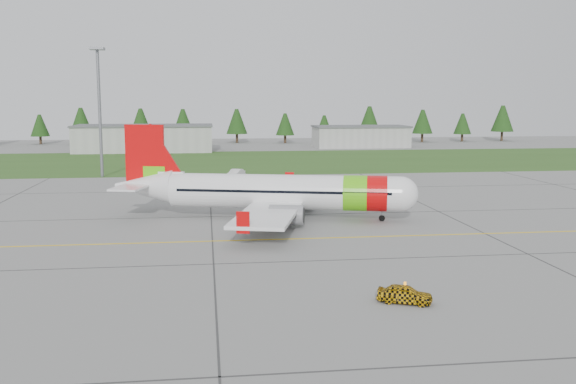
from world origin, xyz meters
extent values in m
plane|color=gray|center=(0.00, 0.00, 0.00)|extent=(320.00, 320.00, 0.00)
cylinder|color=white|center=(-7.45, 17.86, 2.83)|extent=(23.84, 9.56, 3.56)
sphere|color=white|center=(4.01, 14.80, 2.83)|extent=(3.56, 3.56, 3.56)
cone|color=white|center=(-22.00, 21.75, 3.15)|extent=(7.09, 5.09, 3.56)
cube|color=black|center=(4.27, 14.73, 3.15)|extent=(2.02, 2.67, 0.51)
cylinder|color=#5DCF0F|center=(-0.40, 15.98, 2.83)|extent=(3.23, 4.13, 3.64)
cylinder|color=red|center=(1.72, 15.41, 2.83)|extent=(2.88, 4.03, 3.64)
cube|color=white|center=(-7.89, 17.98, 1.83)|extent=(12.39, 29.51, 0.33)
cube|color=red|center=(-5.03, 32.23, 2.33)|extent=(1.10, 0.44, 1.83)
cube|color=red|center=(-12.52, 4.20, 2.33)|extent=(1.10, 0.44, 1.83)
cylinder|color=gray|center=(-5.28, 22.47, 1.32)|extent=(3.67, 2.70, 1.92)
cylinder|color=gray|center=(-7.87, 12.78, 1.32)|extent=(3.67, 2.70, 1.92)
cube|color=red|center=(-21.82, 21.70, 6.21)|extent=(4.14, 1.40, 6.94)
cube|color=#5DCF0F|center=(-20.85, 21.44, 4.20)|extent=(2.39, 0.98, 2.19)
cube|color=white|center=(-22.44, 21.87, 3.38)|extent=(5.53, 10.89, 0.20)
cylinder|color=slate|center=(2.24, 15.27, 0.64)|extent=(0.16, 0.16, 1.28)
cylinder|color=black|center=(2.24, 15.27, 0.31)|extent=(0.67, 0.41, 0.62)
cylinder|color=slate|center=(-8.12, 20.68, 0.87)|extent=(0.20, 0.20, 1.73)
cylinder|color=black|center=(-8.47, 20.78, 0.47)|extent=(1.02, 0.64, 0.95)
cylinder|color=slate|center=(-9.44, 15.75, 0.87)|extent=(0.20, 0.20, 1.73)
cylinder|color=black|center=(-9.79, 15.84, 0.47)|extent=(1.02, 0.64, 0.95)
imported|color=yellow|center=(-3.62, -10.84, 1.66)|extent=(1.58, 1.68, 3.33)
imported|color=silver|center=(-10.82, 53.16, 2.23)|extent=(2.03, 1.99, 4.46)
cube|color=#30561E|center=(0.00, 82.00, 0.01)|extent=(320.00, 50.00, 0.03)
cube|color=gold|center=(0.00, 8.00, 0.01)|extent=(120.00, 0.25, 0.02)
cube|color=#A8A8A3|center=(-30.00, 110.00, 3.00)|extent=(32.00, 14.00, 6.00)
cube|color=#A8A8A3|center=(25.00, 118.00, 2.60)|extent=(24.00, 12.00, 5.20)
cylinder|color=slate|center=(-32.00, 58.00, 10.00)|extent=(0.50, 0.50, 20.00)
camera|label=1|loc=(-15.42, -47.17, 12.19)|focal=40.00mm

